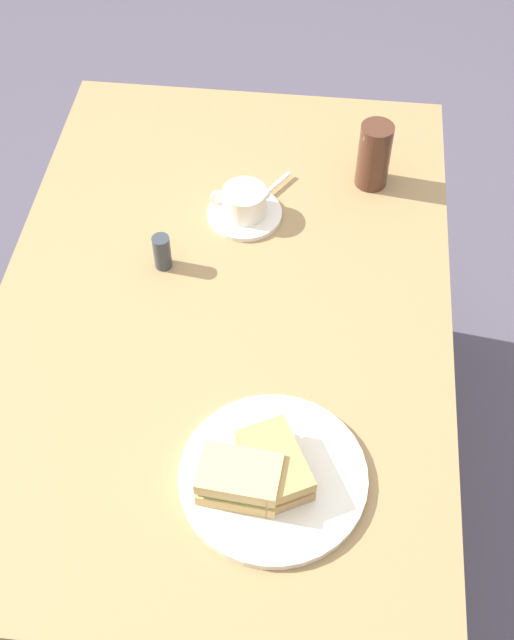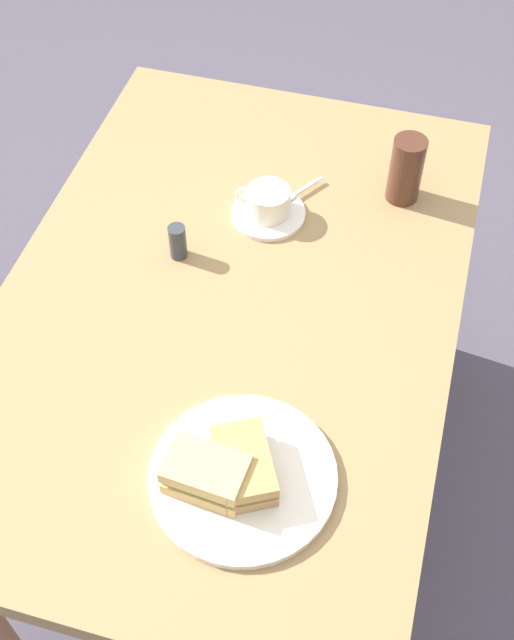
{
  "view_description": "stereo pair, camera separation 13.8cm",
  "coord_description": "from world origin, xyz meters",
  "px_view_note": "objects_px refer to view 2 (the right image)",
  "views": [
    {
      "loc": [
        0.91,
        0.16,
        1.82
      ],
      "look_at": [
        0.06,
        0.07,
        0.73
      ],
      "focal_mm": 46.21,
      "sensor_mm": 36.0,
      "label": 1
    },
    {
      "loc": [
        0.89,
        0.3,
        1.82
      ],
      "look_at": [
        0.06,
        0.07,
        0.73
      ],
      "focal_mm": 46.21,
      "sensor_mm": 36.0,
      "label": 2
    }
  ],
  "objects_px": {
    "sandwich_front": "(244,466)",
    "coffee_cup": "(268,201)",
    "dining_table": "(230,331)",
    "salt_shaker": "(178,242)",
    "sandwich_back": "(206,474)",
    "drinking_glass": "(406,170)",
    "sandwich_plate": "(243,477)",
    "spoon": "(297,192)",
    "coffee_saucer": "(268,214)"
  },
  "relations": [
    {
      "from": "sandwich_back",
      "to": "spoon",
      "type": "bearing_deg",
      "value": -178.15
    },
    {
      "from": "drinking_glass",
      "to": "dining_table",
      "type": "bearing_deg",
      "value": -36.55
    },
    {
      "from": "coffee_cup",
      "to": "sandwich_back",
      "type": "bearing_deg",
      "value": 6.28
    },
    {
      "from": "spoon",
      "to": "drinking_glass",
      "type": "bearing_deg",
      "value": 106.24
    },
    {
      "from": "sandwich_plate",
      "to": "drinking_glass",
      "type": "height_order",
      "value": "drinking_glass"
    },
    {
      "from": "spoon",
      "to": "sandwich_back",
      "type": "bearing_deg",
      "value": 1.85
    },
    {
      "from": "dining_table",
      "to": "sandwich_plate",
      "type": "xyz_separation_m",
      "value": [
        0.34,
        0.12,
        0.1
      ]
    },
    {
      "from": "sandwich_back",
      "to": "sandwich_front",
      "type": "bearing_deg",
      "value": 121.95
    },
    {
      "from": "dining_table",
      "to": "coffee_saucer",
      "type": "xyz_separation_m",
      "value": [
        -0.22,
        0.01,
        0.1
      ]
    },
    {
      "from": "sandwich_front",
      "to": "coffee_cup",
      "type": "xyz_separation_m",
      "value": [
        -0.55,
        -0.11,
        -0.0
      ]
    },
    {
      "from": "sandwich_back",
      "to": "drinking_glass",
      "type": "height_order",
      "value": "drinking_glass"
    },
    {
      "from": "coffee_saucer",
      "to": "drinking_glass",
      "type": "relative_size",
      "value": 1.05
    },
    {
      "from": "dining_table",
      "to": "salt_shaker",
      "type": "xyz_separation_m",
      "value": [
        -0.07,
        -0.12,
        0.13
      ]
    },
    {
      "from": "coffee_cup",
      "to": "sandwich_plate",
      "type": "bearing_deg",
      "value": 11.25
    },
    {
      "from": "sandwich_front",
      "to": "sandwich_back",
      "type": "bearing_deg",
      "value": -58.05
    },
    {
      "from": "coffee_cup",
      "to": "drinking_glass",
      "type": "relative_size",
      "value": 0.79
    },
    {
      "from": "coffee_cup",
      "to": "salt_shaker",
      "type": "xyz_separation_m",
      "value": [
        0.14,
        -0.13,
        -0.0
      ]
    },
    {
      "from": "sandwich_back",
      "to": "coffee_cup",
      "type": "height_order",
      "value": "sandwich_back"
    },
    {
      "from": "dining_table",
      "to": "coffee_cup",
      "type": "relative_size",
      "value": 11.18
    },
    {
      "from": "salt_shaker",
      "to": "spoon",
      "type": "bearing_deg",
      "value": 140.24
    },
    {
      "from": "sandwich_front",
      "to": "salt_shaker",
      "type": "xyz_separation_m",
      "value": [
        -0.41,
        -0.24,
        -0.0
      ]
    },
    {
      "from": "dining_table",
      "to": "sandwich_back",
      "type": "relative_size",
      "value": 9.87
    },
    {
      "from": "coffee_cup",
      "to": "spoon",
      "type": "relative_size",
      "value": 1.22
    },
    {
      "from": "sandwich_back",
      "to": "coffee_cup",
      "type": "relative_size",
      "value": 1.13
    },
    {
      "from": "salt_shaker",
      "to": "drinking_glass",
      "type": "relative_size",
      "value": 0.51
    },
    {
      "from": "dining_table",
      "to": "sandwich_front",
      "type": "xyz_separation_m",
      "value": [
        0.33,
        0.12,
        0.14
      ]
    },
    {
      "from": "salt_shaker",
      "to": "sandwich_back",
      "type": "bearing_deg",
      "value": 23.96
    },
    {
      "from": "sandwich_front",
      "to": "dining_table",
      "type": "bearing_deg",
      "value": -159.58
    },
    {
      "from": "sandwich_front",
      "to": "coffee_saucer",
      "type": "height_order",
      "value": "sandwich_front"
    },
    {
      "from": "sandwich_front",
      "to": "drinking_glass",
      "type": "distance_m",
      "value": 0.69
    },
    {
      "from": "coffee_saucer",
      "to": "sandwich_back",
      "type": "bearing_deg",
      "value": 6.13
    },
    {
      "from": "salt_shaker",
      "to": "coffee_cup",
      "type": "bearing_deg",
      "value": 137.84
    },
    {
      "from": "sandwich_front",
      "to": "coffee_saucer",
      "type": "bearing_deg",
      "value": -168.66
    },
    {
      "from": "sandwich_back",
      "to": "dining_table",
      "type": "bearing_deg",
      "value": -168.18
    },
    {
      "from": "dining_table",
      "to": "sandwich_plate",
      "type": "height_order",
      "value": "sandwich_plate"
    },
    {
      "from": "sandwich_back",
      "to": "coffee_cup",
      "type": "bearing_deg",
      "value": -173.72
    },
    {
      "from": "sandwich_front",
      "to": "sandwich_back",
      "type": "relative_size",
      "value": 1.19
    },
    {
      "from": "sandwich_front",
      "to": "salt_shaker",
      "type": "height_order",
      "value": "salt_shaker"
    },
    {
      "from": "sandwich_plate",
      "to": "coffee_cup",
      "type": "height_order",
      "value": "coffee_cup"
    },
    {
      "from": "spoon",
      "to": "drinking_glass",
      "type": "distance_m",
      "value": 0.21
    },
    {
      "from": "sandwich_plate",
      "to": "coffee_saucer",
      "type": "bearing_deg",
      "value": -168.91
    },
    {
      "from": "sandwich_plate",
      "to": "coffee_cup",
      "type": "bearing_deg",
      "value": -168.75
    },
    {
      "from": "sandwich_front",
      "to": "coffee_cup",
      "type": "bearing_deg",
      "value": -168.51
    },
    {
      "from": "sandwich_front",
      "to": "coffee_saucer",
      "type": "distance_m",
      "value": 0.56
    },
    {
      "from": "dining_table",
      "to": "coffee_cup",
      "type": "distance_m",
      "value": 0.26
    },
    {
      "from": "coffee_saucer",
      "to": "salt_shaker",
      "type": "height_order",
      "value": "salt_shaker"
    },
    {
      "from": "salt_shaker",
      "to": "drinking_glass",
      "type": "xyz_separation_m",
      "value": [
        -0.27,
        0.37,
        0.03
      ]
    },
    {
      "from": "coffee_saucer",
      "to": "sandwich_front",
      "type": "bearing_deg",
      "value": 11.34
    },
    {
      "from": "spoon",
      "to": "salt_shaker",
      "type": "xyz_separation_m",
      "value": [
        0.21,
        -0.17,
        0.02
      ]
    },
    {
      "from": "sandwich_plate",
      "to": "sandwich_back",
      "type": "distance_m",
      "value": 0.06
    }
  ]
}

